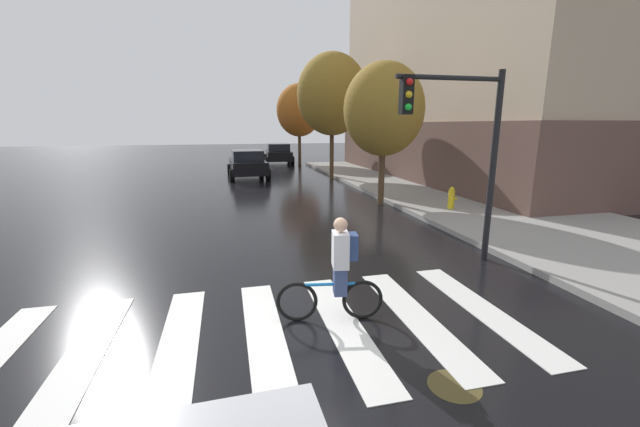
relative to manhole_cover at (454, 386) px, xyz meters
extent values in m
plane|color=black|center=(-1.88, 1.69, 0.00)|extent=(120.00, 120.00, 0.00)
cube|color=silver|center=(-4.55, 1.69, 0.00)|extent=(0.55, 3.61, 0.01)
cube|color=silver|center=(-3.33, 1.69, 0.00)|extent=(0.55, 3.61, 0.01)
cube|color=silver|center=(-2.10, 1.69, 0.00)|extent=(0.55, 3.61, 0.01)
cube|color=silver|center=(-0.88, 1.69, 0.00)|extent=(0.55, 3.61, 0.01)
cube|color=silver|center=(0.35, 1.69, 0.00)|extent=(0.55, 3.61, 0.01)
cube|color=silver|center=(1.57, 1.69, 0.00)|extent=(0.55, 3.61, 0.01)
cylinder|color=#473D1E|center=(0.00, 0.00, 0.00)|extent=(0.64, 0.64, 0.01)
cube|color=black|center=(-1.32, 19.70, 0.70)|extent=(2.05, 4.78, 0.72)
cube|color=black|center=(-1.31, 19.54, 1.34)|extent=(1.76, 2.31, 0.56)
cylinder|color=black|center=(-2.35, 21.17, 0.34)|extent=(0.27, 0.71, 0.70)
cylinder|color=black|center=(-0.38, 21.24, 0.34)|extent=(0.27, 0.71, 0.70)
cylinder|color=black|center=(-2.26, 18.15, 0.34)|extent=(0.27, 0.71, 0.70)
cylinder|color=black|center=(-0.28, 18.22, 0.34)|extent=(0.27, 0.71, 0.70)
cube|color=black|center=(1.60, 27.78, 0.70)|extent=(2.18, 4.78, 0.71)
cube|color=black|center=(1.59, 27.63, 1.33)|extent=(1.82, 2.34, 0.56)
cylinder|color=black|center=(0.73, 29.34, 0.34)|extent=(0.29, 0.70, 0.69)
cylinder|color=black|center=(2.68, 29.21, 0.34)|extent=(0.29, 0.70, 0.69)
cylinder|color=black|center=(0.53, 26.36, 0.34)|extent=(0.29, 0.70, 0.69)
cylinder|color=black|center=(2.48, 26.23, 0.34)|extent=(0.29, 0.70, 0.69)
torus|color=black|center=(-0.52, 1.84, 0.33)|extent=(0.66, 0.17, 0.66)
torus|color=black|center=(-1.56, 2.01, 0.33)|extent=(0.66, 0.17, 0.66)
cylinder|color=#1972BF|center=(-1.04, 1.93, 0.61)|extent=(0.89, 0.20, 0.05)
cylinder|color=#1972BF|center=(-0.88, 1.90, 0.68)|extent=(0.04, 0.04, 0.45)
cube|color=#384772|center=(-0.88, 1.90, 0.73)|extent=(0.24, 0.31, 0.56)
cube|color=silver|center=(-0.88, 1.90, 1.18)|extent=(0.30, 0.39, 0.56)
sphere|color=tan|center=(-0.88, 1.90, 1.58)|extent=(0.22, 0.22, 0.22)
cube|color=navy|center=(-0.71, 1.87, 1.23)|extent=(0.20, 0.30, 0.40)
cylinder|color=black|center=(3.20, 3.86, 2.10)|extent=(0.14, 0.14, 4.20)
cylinder|color=black|center=(2.00, 3.86, 4.00)|extent=(2.40, 0.10, 0.10)
cube|color=black|center=(1.04, 3.86, 3.65)|extent=(0.24, 0.20, 0.76)
sphere|color=red|center=(1.04, 3.75, 3.89)|extent=(0.14, 0.14, 0.14)
sphere|color=gold|center=(1.04, 3.75, 3.65)|extent=(0.14, 0.14, 0.14)
sphere|color=green|center=(1.04, 3.75, 3.41)|extent=(0.14, 0.14, 0.14)
cylinder|color=gold|center=(5.17, 8.46, 0.47)|extent=(0.22, 0.22, 0.65)
sphere|color=gold|center=(5.17, 8.46, 0.84)|extent=(0.18, 0.18, 0.18)
cylinder|color=gold|center=(5.33, 8.46, 0.50)|extent=(0.12, 0.09, 0.09)
cylinder|color=#4C3823|center=(3.31, 10.43, 1.21)|extent=(0.24, 0.24, 2.42)
ellipsoid|color=olive|center=(3.31, 10.43, 3.63)|extent=(3.02, 3.02, 3.47)
cylinder|color=#4C3823|center=(3.42, 18.18, 1.57)|extent=(0.24, 0.24, 3.15)
ellipsoid|color=olive|center=(3.42, 18.18, 4.72)|extent=(3.92, 3.92, 4.51)
cylinder|color=#4C3823|center=(3.11, 26.59, 1.38)|extent=(0.24, 0.24, 2.77)
ellipsoid|color=#A5591E|center=(3.11, 26.59, 4.15)|extent=(3.45, 3.45, 3.97)
cube|color=brown|center=(16.83, 16.68, 1.60)|extent=(19.93, 20.14, 3.20)
cube|color=tan|center=(16.83, 16.68, 7.65)|extent=(19.54, 19.74, 8.91)
camera|label=1|loc=(-2.53, -3.59, 3.06)|focal=21.77mm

